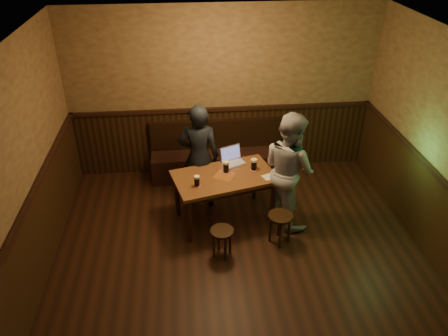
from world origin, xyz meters
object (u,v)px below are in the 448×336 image
pub_table (224,181)px  person_grey (289,169)px  laptop (232,159)px  stool_left (222,235)px  pint_left (197,181)px  bench (217,159)px  pint_right (254,164)px  pint_mid (226,167)px  person_suit (199,157)px  stool_right (280,221)px

pub_table → person_grey: 0.92m
pub_table → laptop: bearing=52.0°
stool_left → pint_left: bearing=117.0°
bench → person_grey: bearing=-56.1°
pub_table → pint_right: bearing=0.2°
bench → pint_left: (-0.39, -1.47, 0.52)m
bench → stool_left: (-0.11, -2.03, 0.02)m
pint_right → person_grey: 0.50m
bench → laptop: 1.03m
stool_left → pint_right: pint_right is taller
pint_mid → laptop: laptop is taller
laptop → person_grey: person_grey is taller
bench → pub_table: 1.29m
pub_table → pint_right: 0.49m
pub_table → person_grey: size_ratio=0.91×
bench → pint_right: 1.32m
person_grey → stool_left: bearing=98.4°
pint_right → person_suit: (-0.77, 0.31, -0.01)m
stool_left → person_grey: bearing=34.6°
person_grey → pint_left: bearing=69.8°
pub_table → person_suit: size_ratio=0.94×
laptop → pint_mid: bearing=-137.4°
bench → pint_left: 1.61m
bench → person_grey: (0.90, -1.33, 0.54)m
stool_right → person_suit: (-1.04, 1.02, 0.47)m
person_suit → pub_table: bearing=133.3°
pub_table → pint_right: (0.44, 0.11, 0.19)m
bench → laptop: (0.16, -0.89, 0.50)m
bench → stool_right: 1.97m
pint_right → person_grey: size_ratio=0.10×
laptop → person_suit: (-0.49, 0.07, 0.02)m
stool_right → stool_left: bearing=-167.0°
bench → laptop: laptop is taller
pint_mid → pub_table: bearing=-109.9°
stool_right → pint_left: pint_left is taller
bench → stool_right: size_ratio=4.85×
stool_right → pub_table: bearing=139.8°
pint_right → person_grey: person_grey is taller
stool_right → pint_mid: 1.07m
pint_mid → pint_right: bearing=3.4°
pint_right → pint_mid: bearing=-176.6°
pub_table → person_grey: (0.90, -0.09, 0.20)m
stool_left → pint_right: size_ratio=2.34×
stool_left → laptop: (0.27, 1.14, 0.48)m
pub_table → pint_mid: pint_mid is taller
pint_left → pint_right: 0.90m
pub_table → person_suit: person_suit is taller
pint_right → laptop: size_ratio=0.44×
person_grey → pint_right: bearing=40.2°
laptop → stool_right: bearing=-82.8°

